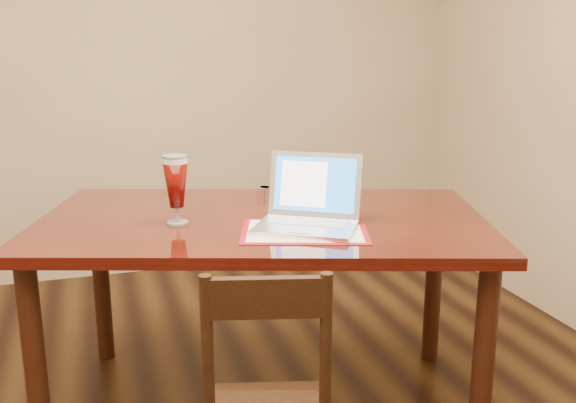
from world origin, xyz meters
name	(u,v)px	position (x,y,z in m)	size (l,w,h in m)	color
dining_table	(263,240)	(0.47, 0.69, 0.73)	(1.98, 1.47, 1.09)	#481009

